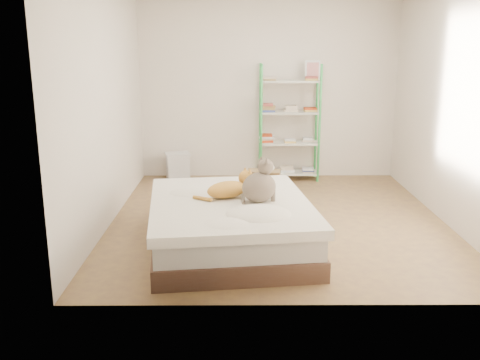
{
  "coord_description": "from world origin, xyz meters",
  "views": [
    {
      "loc": [
        -0.47,
        -5.9,
        1.99
      ],
      "look_at": [
        -0.44,
        -0.58,
        0.62
      ],
      "focal_mm": 40.0,
      "sensor_mm": 36.0,
      "label": 1
    }
  ],
  "objects_px": {
    "orange_cat": "(227,187)",
    "white_bin": "(178,166)",
    "cardboard_box": "(263,183)",
    "grey_cat": "(259,181)",
    "shelf_unit": "(290,126)",
    "bed": "(230,224)"
  },
  "relations": [
    {
      "from": "cardboard_box",
      "to": "grey_cat",
      "type": "bearing_deg",
      "value": -86.73
    },
    {
      "from": "cardboard_box",
      "to": "white_bin",
      "type": "distance_m",
      "value": 1.46
    },
    {
      "from": "bed",
      "to": "white_bin",
      "type": "relative_size",
      "value": 5.03
    },
    {
      "from": "grey_cat",
      "to": "white_bin",
      "type": "distance_m",
      "value": 3.03
    },
    {
      "from": "orange_cat",
      "to": "shelf_unit",
      "type": "distance_m",
      "value": 2.8
    },
    {
      "from": "orange_cat",
      "to": "white_bin",
      "type": "distance_m",
      "value": 2.77
    },
    {
      "from": "shelf_unit",
      "to": "white_bin",
      "type": "distance_m",
      "value": 1.76
    },
    {
      "from": "grey_cat",
      "to": "shelf_unit",
      "type": "distance_m",
      "value": 2.87
    },
    {
      "from": "orange_cat",
      "to": "grey_cat",
      "type": "relative_size",
      "value": 1.22
    },
    {
      "from": "orange_cat",
      "to": "grey_cat",
      "type": "bearing_deg",
      "value": -57.88
    },
    {
      "from": "white_bin",
      "to": "shelf_unit",
      "type": "bearing_deg",
      "value": 1.07
    },
    {
      "from": "orange_cat",
      "to": "shelf_unit",
      "type": "bearing_deg",
      "value": 40.66
    },
    {
      "from": "bed",
      "to": "grey_cat",
      "type": "distance_m",
      "value": 0.54
    },
    {
      "from": "grey_cat",
      "to": "cardboard_box",
      "type": "distance_m",
      "value": 2.07
    },
    {
      "from": "shelf_unit",
      "to": "orange_cat",
      "type": "bearing_deg",
      "value": -108.18
    },
    {
      "from": "orange_cat",
      "to": "cardboard_box",
      "type": "xyz_separation_m",
      "value": [
        0.45,
        1.84,
        -0.43
      ]
    },
    {
      "from": "bed",
      "to": "grey_cat",
      "type": "relative_size",
      "value": 4.91
    },
    {
      "from": "bed",
      "to": "white_bin",
      "type": "xyz_separation_m",
      "value": [
        -0.81,
        2.73,
        -0.04
      ]
    },
    {
      "from": "grey_cat",
      "to": "cardboard_box",
      "type": "height_order",
      "value": "grey_cat"
    },
    {
      "from": "grey_cat",
      "to": "cardboard_box",
      "type": "relative_size",
      "value": 0.87
    },
    {
      "from": "shelf_unit",
      "to": "cardboard_box",
      "type": "height_order",
      "value": "shelf_unit"
    },
    {
      "from": "bed",
      "to": "orange_cat",
      "type": "distance_m",
      "value": 0.37
    }
  ]
}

